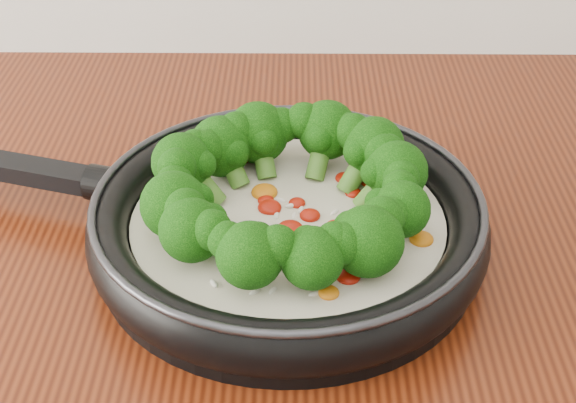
{
  "coord_description": "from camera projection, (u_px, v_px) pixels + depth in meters",
  "views": [
    {
      "loc": [
        0.08,
        0.55,
        1.32
      ],
      "look_at": [
        0.08,
        1.09,
        0.95
      ],
      "focal_mm": 51.22,
      "sensor_mm": 36.0,
      "label": 1
    }
  ],
  "objects": [
    {
      "name": "skillet",
      "position": [
        284.0,
        213.0,
        0.67
      ],
      "size": [
        0.53,
        0.4,
        0.09
      ],
      "color": "black",
      "rests_on": "counter"
    }
  ]
}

